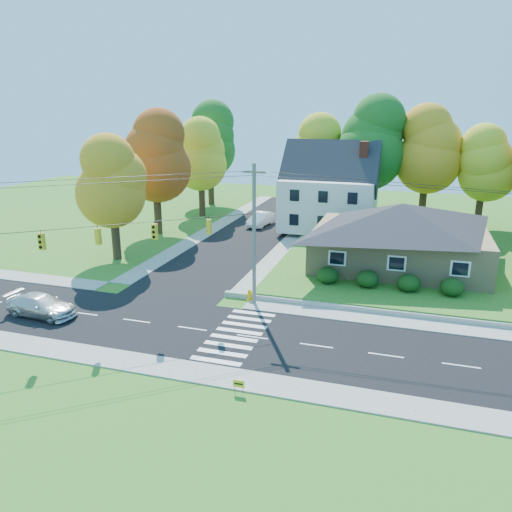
{
  "coord_description": "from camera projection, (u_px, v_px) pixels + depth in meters",
  "views": [
    {
      "loc": [
        8.53,
        -26.56,
        13.56
      ],
      "look_at": [
        -2.24,
        8.0,
        2.72
      ],
      "focal_mm": 35.0,
      "sensor_mm": 36.0,
      "label": 1
    }
  ],
  "objects": [
    {
      "name": "ground",
      "position": [
        252.0,
        337.0,
        30.61
      ],
      "size": [
        120.0,
        120.0,
        0.0
      ],
      "primitive_type": "plane",
      "color": "#3D7923"
    },
    {
      "name": "road_main",
      "position": [
        252.0,
        337.0,
        30.61
      ],
      "size": [
        90.0,
        8.0,
        0.02
      ],
      "primitive_type": "cube",
      "color": "black",
      "rests_on": "ground"
    },
    {
      "name": "road_cross",
      "position": [
        255.0,
        231.0,
        56.67
      ],
      "size": [
        8.0,
        44.0,
        0.02
      ],
      "primitive_type": "cube",
      "color": "black",
      "rests_on": "ground"
    },
    {
      "name": "sidewalk_north",
      "position": [
        274.0,
        307.0,
        35.17
      ],
      "size": [
        90.0,
        2.0,
        0.08
      ],
      "primitive_type": "cube",
      "color": "#9C9A90",
      "rests_on": "ground"
    },
    {
      "name": "sidewalk_south",
      "position": [
        223.0,
        377.0,
        26.02
      ],
      "size": [
        90.0,
        2.0,
        0.08
      ],
      "primitive_type": "cube",
      "color": "#9C9A90",
      "rests_on": "ground"
    },
    {
      "name": "lawn",
      "position": [
        455.0,
        257.0,
        46.04
      ],
      "size": [
        30.0,
        30.0,
        0.5
      ],
      "primitive_type": "cube",
      "color": "#3D7923",
      "rests_on": "ground"
    },
    {
      "name": "ranch_house",
      "position": [
        400.0,
        234.0,
        42.03
      ],
      "size": [
        14.6,
        10.6,
        5.4
      ],
      "color": "tan",
      "rests_on": "lawn"
    },
    {
      "name": "colonial_house",
      "position": [
        330.0,
        192.0,
        54.89
      ],
      "size": [
        10.4,
        8.4,
        9.6
      ],
      "color": "silver",
      "rests_on": "lawn"
    },
    {
      "name": "hedge_row",
      "position": [
        388.0,
        281.0,
        37.11
      ],
      "size": [
        10.7,
        1.7,
        1.27
      ],
      "color": "#163A10",
      "rests_on": "lawn"
    },
    {
      "name": "traffic_infrastructure",
      "position": [
        256.0,
        251.0,
        30.41
      ],
      "size": [
        38.1,
        10.66,
        10.0
      ],
      "color": "#666059",
      "rests_on": "ground"
    },
    {
      "name": "tree_lot_0",
      "position": [
        322.0,
        152.0,
        59.89
      ],
      "size": [
        6.72,
        6.72,
        12.51
      ],
      "color": "#3F2A19",
      "rests_on": "lawn"
    },
    {
      "name": "tree_lot_1",
      "position": [
        373.0,
        143.0,
        56.89
      ],
      "size": [
        7.84,
        7.84,
        14.6
      ],
      "color": "#3F2A19",
      "rests_on": "lawn"
    },
    {
      "name": "tree_lot_2",
      "position": [
        428.0,
        149.0,
        56.29
      ],
      "size": [
        7.28,
        7.28,
        13.56
      ],
      "color": "#3F2A19",
      "rests_on": "lawn"
    },
    {
      "name": "tree_lot_3",
      "position": [
        485.0,
        164.0,
        54.04
      ],
      "size": [
        6.16,
        6.16,
        11.47
      ],
      "color": "#3F2A19",
      "rests_on": "lawn"
    },
    {
      "name": "tree_west_0",
      "position": [
        111.0,
        182.0,
        44.38
      ],
      "size": [
        6.16,
        6.16,
        11.47
      ],
      "color": "#3F2A19",
      "rests_on": "ground"
    },
    {
      "name": "tree_west_1",
      "position": [
        155.0,
        157.0,
        53.43
      ],
      "size": [
        7.28,
        7.28,
        13.56
      ],
      "color": "#3F2A19",
      "rests_on": "ground"
    },
    {
      "name": "tree_west_2",
      "position": [
        201.0,
        155.0,
        62.48
      ],
      "size": [
        6.72,
        6.72,
        12.51
      ],
      "color": "#3F2A19",
      "rests_on": "ground"
    },
    {
      "name": "tree_west_3",
      "position": [
        210.0,
        140.0,
        69.99
      ],
      "size": [
        7.84,
        7.84,
        14.6
      ],
      "color": "#3F2A19",
      "rests_on": "ground"
    },
    {
      "name": "silver_sedan",
      "position": [
        41.0,
        306.0,
        33.51
      ],
      "size": [
        5.16,
        2.39,
        1.46
      ],
      "primitive_type": "imported",
      "rotation": [
        0.0,
        0.0,
        1.5
      ],
      "color": "silver",
      "rests_on": "road_main"
    },
    {
      "name": "white_car",
      "position": [
        261.0,
        219.0,
        58.99
      ],
      "size": [
        2.29,
        5.04,
        1.6
      ],
      "primitive_type": "imported",
      "rotation": [
        0.0,
        0.0,
        -0.12
      ],
      "color": "white",
      "rests_on": "road_cross"
    },
    {
      "name": "fire_hydrant",
      "position": [
        250.0,
        295.0,
        36.21
      ],
      "size": [
        0.5,
        0.39,
        0.88
      ],
      "color": "#FFA804",
      "rests_on": "ground"
    },
    {
      "name": "yard_sign",
      "position": [
        239.0,
        384.0,
        24.44
      ],
      "size": [
        0.59,
        0.05,
        0.73
      ],
      "color": "black",
      "rests_on": "ground"
    }
  ]
}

